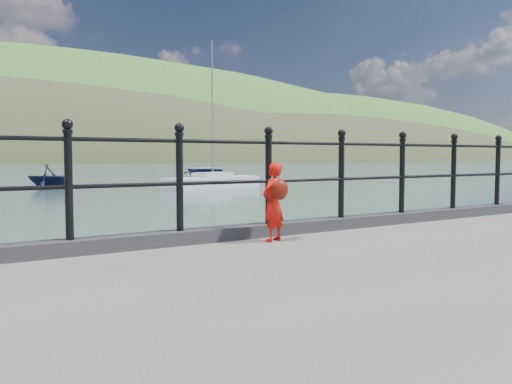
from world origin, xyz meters
TOP-DOWN VIEW (x-y plane):
  - ground at (0.00, 0.00)m, footprint 600.00×600.00m
  - kerb at (0.00, -0.15)m, footprint 60.00×0.30m
  - railing at (0.00, -0.15)m, footprint 18.11×0.11m
  - far_shore at (38.34, 239.41)m, footprint 830.00×200.00m
  - child at (0.38, -0.57)m, footprint 0.39×0.35m
  - launch_blue at (24.35, 45.46)m, footprint 4.57×5.74m
  - launch_navy at (4.59, 29.24)m, footprint 3.91×3.90m
  - sailboat_near at (13.40, 24.44)m, footprint 7.14×3.64m

SIDE VIEW (x-z plane):
  - far_shore at x=38.34m, z-range -100.57..55.43m
  - ground at x=0.00m, z-range 0.00..0.00m
  - sailboat_near at x=13.40m, z-range -4.34..5.02m
  - launch_blue at x=24.35m, z-range 0.00..1.06m
  - launch_navy at x=4.59m, z-range 0.00..1.56m
  - kerb at x=0.00m, z-range 1.00..1.15m
  - child at x=0.38m, z-range 1.01..1.92m
  - railing at x=0.00m, z-range 1.23..2.42m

